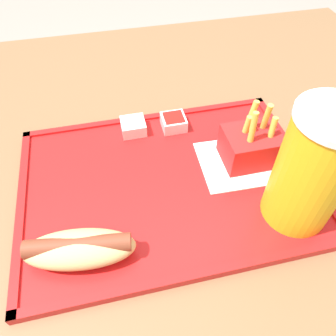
{
  "coord_description": "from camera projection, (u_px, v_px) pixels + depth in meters",
  "views": [
    {
      "loc": [
        0.05,
        0.3,
        1.11
      ],
      "look_at": [
        -0.02,
        -0.01,
        0.75
      ],
      "focal_mm": 35.0,
      "sensor_mm": 36.0,
      "label": 1
    }
  ],
  "objects": [
    {
      "name": "ground_plane",
      "position": [
        163.0,
        327.0,
        1.03
      ],
      "size": [
        8.0,
        8.0,
        0.0
      ],
      "primitive_type": "plane",
      "color": "gray"
    },
    {
      "name": "dining_table",
      "position": [
        162.0,
        282.0,
        0.77
      ],
      "size": [
        1.23,
        1.09,
        0.71
      ],
      "color": "brown",
      "rests_on": "ground_plane"
    },
    {
      "name": "food_tray",
      "position": [
        168.0,
        183.0,
        0.51
      ],
      "size": [
        0.45,
        0.32,
        0.01
      ],
      "color": "red",
      "rests_on": "dining_table"
    },
    {
      "name": "paper_napkin",
      "position": [
        240.0,
        162.0,
        0.53
      ],
      "size": [
        0.13,
        0.11,
        0.0
      ],
      "color": "white",
      "rests_on": "food_tray"
    },
    {
      "name": "soda_cup",
      "position": [
        313.0,
        170.0,
        0.4
      ],
      "size": [
        0.09,
        0.09,
        0.21
      ],
      "color": "gold",
      "rests_on": "food_tray"
    },
    {
      "name": "hot_dog_far",
      "position": [
        79.0,
        248.0,
        0.41
      ],
      "size": [
        0.15,
        0.07,
        0.04
      ],
      "color": "#DBB270",
      "rests_on": "food_tray"
    },
    {
      "name": "fries_carton",
      "position": [
        251.0,
        146.0,
        0.51
      ],
      "size": [
        0.08,
        0.07,
        0.1
      ],
      "color": "red",
      "rests_on": "food_tray"
    },
    {
      "name": "sauce_cup_mayo",
      "position": [
        133.0,
        126.0,
        0.57
      ],
      "size": [
        0.04,
        0.04,
        0.02
      ],
      "color": "silver",
      "rests_on": "food_tray"
    },
    {
      "name": "sauce_cup_ketchup",
      "position": [
        174.0,
        122.0,
        0.58
      ],
      "size": [
        0.04,
        0.04,
        0.02
      ],
      "color": "silver",
      "rests_on": "food_tray"
    }
  ]
}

